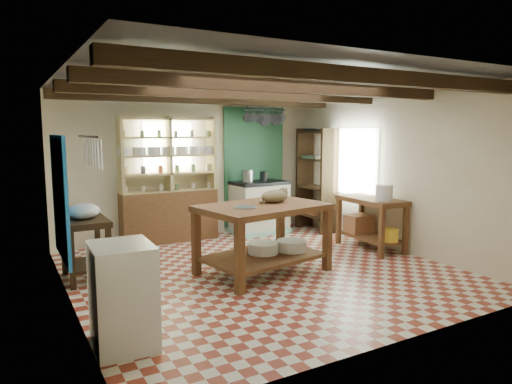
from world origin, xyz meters
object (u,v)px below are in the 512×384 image
stove (259,207)px  cat (274,196)px  work_table (263,239)px  prep_table (86,249)px  white_cabinet (123,295)px  right_counter (371,224)px

stove → cat: cat is taller
work_table → cat: 0.62m
prep_table → white_cabinet: white_cabinet is taller
white_cabinet → cat: (2.44, 1.35, 0.57)m
stove → cat: 2.39m
cat → stove: bearing=45.8°
prep_table → white_cabinet: (-0.02, -2.16, 0.07)m
prep_table → cat: (2.42, -0.80, 0.63)m
work_table → right_counter: bearing=-3.8°
right_counter → prep_table: bearing=174.4°
white_cabinet → right_counter: bearing=21.0°
prep_table → right_counter: right_counter is taller
stove → right_counter: stove is taller
right_counter → stove: bearing=119.8°
cat → white_cabinet: bearing=-170.7°
stove → white_cabinet: stove is taller
work_table → prep_table: work_table is taller
prep_table → right_counter: size_ratio=0.68×
prep_table → cat: bearing=-19.3°
stove → right_counter: size_ratio=0.85×
prep_table → white_cabinet: 2.16m
stove → right_counter: (1.00, -1.98, -0.07)m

